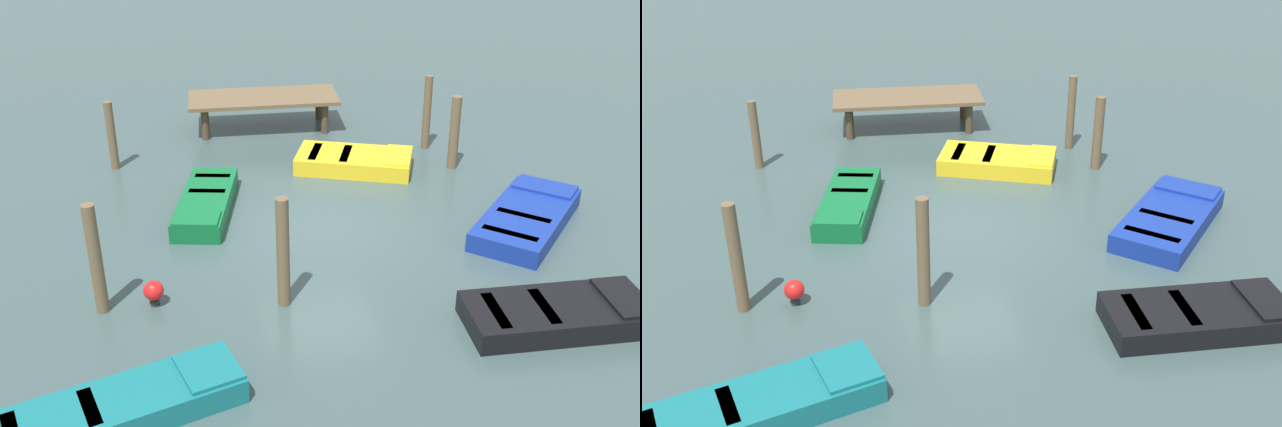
% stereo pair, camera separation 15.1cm
% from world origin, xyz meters
% --- Properties ---
extents(ground_plane, '(80.00, 80.00, 0.00)m').
position_xyz_m(ground_plane, '(0.00, 0.00, 0.00)').
color(ground_plane, '#384C4C').
extents(dock_segment, '(4.20, 2.00, 0.95)m').
position_xyz_m(dock_segment, '(-0.18, 6.10, 0.82)').
color(dock_segment, brown).
rests_on(dock_segment, ground_plane).
extents(rowboat_blue, '(3.30, 3.35, 0.46)m').
position_xyz_m(rowboat_blue, '(4.26, -0.93, 0.22)').
color(rowboat_blue, navy).
rests_on(rowboat_blue, ground_plane).
extents(rowboat_green, '(1.75, 3.14, 0.46)m').
position_xyz_m(rowboat_green, '(-2.26, 1.31, 0.22)').
color(rowboat_green, '#0F602D').
rests_on(rowboat_green, ground_plane).
extents(rowboat_black, '(3.17, 1.58, 0.46)m').
position_xyz_m(rowboat_black, '(3.13, -4.26, 0.22)').
color(rowboat_black, black).
rests_on(rowboat_black, ground_plane).
extents(rowboat_teal, '(3.91, 1.99, 0.46)m').
position_xyz_m(rowboat_teal, '(-4.16, -4.98, 0.22)').
color(rowboat_teal, '#14666B').
rests_on(rowboat_teal, ground_plane).
extents(rowboat_yellow, '(3.11, 2.37, 0.46)m').
position_xyz_m(rowboat_yellow, '(1.54, 2.82, 0.22)').
color(rowboat_yellow, gold).
rests_on(rowboat_yellow, ground_plane).
extents(mooring_piling_mid_right, '(0.24, 0.24, 1.84)m').
position_xyz_m(mooring_piling_mid_right, '(3.91, 2.36, 0.92)').
color(mooring_piling_mid_right, brown).
rests_on(mooring_piling_mid_right, ground_plane).
extents(mooring_piling_mid_left, '(0.22, 0.22, 2.07)m').
position_xyz_m(mooring_piling_mid_left, '(-4.39, -2.10, 1.03)').
color(mooring_piling_mid_left, brown).
rests_on(mooring_piling_mid_left, ground_plane).
extents(mooring_piling_far_right, '(0.20, 0.20, 1.95)m').
position_xyz_m(mooring_piling_far_right, '(3.71, 3.75, 0.98)').
color(mooring_piling_far_right, brown).
rests_on(mooring_piling_far_right, ground_plane).
extents(mooring_piling_near_right, '(0.21, 0.21, 1.72)m').
position_xyz_m(mooring_piling_near_right, '(-4.22, 4.21, 0.86)').
color(mooring_piling_near_right, brown).
rests_on(mooring_piling_near_right, ground_plane).
extents(mooring_piling_center, '(0.23, 0.23, 2.08)m').
position_xyz_m(mooring_piling_center, '(-1.26, -2.60, 1.04)').
color(mooring_piling_center, brown).
rests_on(mooring_piling_center, ground_plane).
extents(marker_buoy, '(0.36, 0.36, 0.48)m').
position_xyz_m(marker_buoy, '(-3.50, -2.12, 0.29)').
color(marker_buoy, '#262626').
rests_on(marker_buoy, ground_plane).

